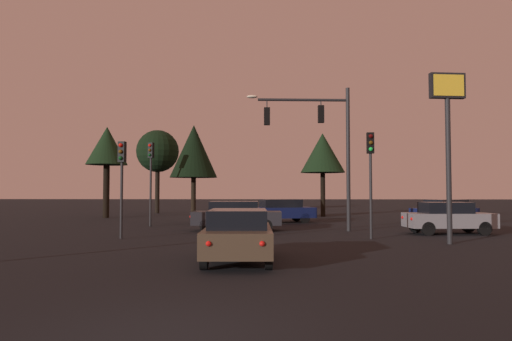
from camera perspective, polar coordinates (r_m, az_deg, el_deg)
ground_plane at (r=31.28m, az=-0.69°, el=-6.27°), size 168.00×168.00×0.00m
traffic_signal_mast_arm at (r=24.38m, az=7.95°, el=4.37°), size 5.32×0.63×7.39m
traffic_light_corner_left at (r=28.03m, az=-12.70°, el=0.37°), size 0.35×0.38×4.89m
traffic_light_corner_right at (r=20.75m, az=13.78°, el=0.81°), size 0.31×0.36×4.58m
traffic_light_median at (r=21.14m, az=-16.04°, el=0.11°), size 0.34×0.37×4.21m
car_nearside_lane at (r=13.80m, az=-2.17°, el=-7.76°), size 2.06×4.45×1.52m
car_crossing_left at (r=24.30m, az=22.32°, el=-5.30°), size 4.19×2.02×1.52m
car_crossing_right at (r=24.38m, az=-2.45°, el=-5.47°), size 4.69×1.89×1.52m
car_far_lane at (r=30.45m, az=2.83°, el=-4.87°), size 4.92×3.06×1.52m
car_parked_lot at (r=31.30m, az=22.01°, el=-4.64°), size 4.44×3.44×1.52m
store_sign_illuminated at (r=19.94m, az=22.31°, el=5.93°), size 1.42×0.43×6.69m
tree_behind_sign at (r=38.22m, az=8.11°, el=2.08°), size 3.57×3.57×6.73m
tree_left_far at (r=37.83m, az=-17.70°, el=2.74°), size 3.14×3.14×7.01m
tree_center_horizon at (r=30.28m, az=-7.59°, el=2.30°), size 3.03×3.03×6.30m
tree_right_cluster at (r=44.40m, az=-11.88°, el=2.27°), size 3.91×3.91×7.70m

